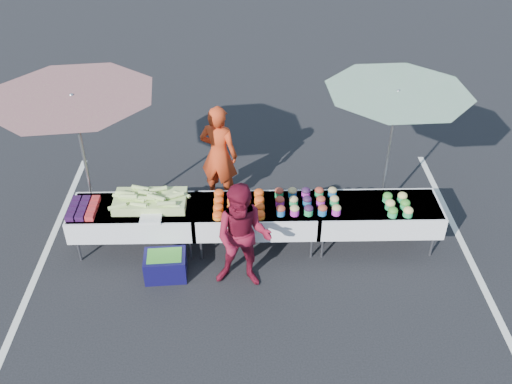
{
  "coord_description": "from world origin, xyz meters",
  "views": [
    {
      "loc": [
        -0.13,
        -6.71,
        5.75
      ],
      "look_at": [
        0.0,
        0.0,
        1.0
      ],
      "focal_mm": 40.0,
      "sensor_mm": 36.0,
      "label": 1
    }
  ],
  "objects_px": {
    "table_center": "(256,215)",
    "umbrella_left": "(74,108)",
    "table_left": "(135,216)",
    "storage_bin": "(165,265)",
    "customer": "(243,238)",
    "vendor": "(219,155)",
    "umbrella_right": "(397,102)",
    "table_right": "(377,213)"
  },
  "relations": [
    {
      "from": "customer",
      "to": "umbrella_right",
      "type": "bearing_deg",
      "value": 43.53
    },
    {
      "from": "table_center",
      "to": "storage_bin",
      "type": "xyz_separation_m",
      "value": [
        -1.31,
        -0.65,
        -0.38
      ]
    },
    {
      "from": "table_right",
      "to": "umbrella_left",
      "type": "xyz_separation_m",
      "value": [
        -4.3,
        0.4,
        1.58
      ]
    },
    {
      "from": "table_left",
      "to": "storage_bin",
      "type": "distance_m",
      "value": 0.9
    },
    {
      "from": "vendor",
      "to": "umbrella_left",
      "type": "xyz_separation_m",
      "value": [
        -1.92,
        -0.84,
        1.29
      ]
    },
    {
      "from": "umbrella_left",
      "to": "umbrella_right",
      "type": "relative_size",
      "value": 1.04
    },
    {
      "from": "vendor",
      "to": "storage_bin",
      "type": "relative_size",
      "value": 2.84
    },
    {
      "from": "table_right",
      "to": "storage_bin",
      "type": "relative_size",
      "value": 3.02
    },
    {
      "from": "table_left",
      "to": "vendor",
      "type": "height_order",
      "value": "vendor"
    },
    {
      "from": "table_center",
      "to": "vendor",
      "type": "bearing_deg",
      "value": 115.22
    },
    {
      "from": "vendor",
      "to": "umbrella_left",
      "type": "distance_m",
      "value": 2.46
    },
    {
      "from": "customer",
      "to": "vendor",
      "type": "bearing_deg",
      "value": 109.1
    },
    {
      "from": "umbrella_left",
      "to": "umbrella_right",
      "type": "height_order",
      "value": "umbrella_left"
    },
    {
      "from": "table_right",
      "to": "table_left",
      "type": "bearing_deg",
      "value": 180.0
    },
    {
      "from": "umbrella_right",
      "to": "table_center",
      "type": "bearing_deg",
      "value": -158.9
    },
    {
      "from": "storage_bin",
      "to": "umbrella_left",
      "type": "bearing_deg",
      "value": 135.01
    },
    {
      "from": "customer",
      "to": "umbrella_right",
      "type": "relative_size",
      "value": 0.59
    },
    {
      "from": "table_center",
      "to": "table_right",
      "type": "relative_size",
      "value": 1.0
    },
    {
      "from": "vendor",
      "to": "umbrella_right",
      "type": "height_order",
      "value": "umbrella_right"
    },
    {
      "from": "table_right",
      "to": "vendor",
      "type": "distance_m",
      "value": 2.7
    },
    {
      "from": "table_center",
      "to": "table_left",
      "type": "bearing_deg",
      "value": 180.0
    },
    {
      "from": "table_right",
      "to": "customer",
      "type": "xyz_separation_m",
      "value": [
        -1.99,
        -0.8,
        0.24
      ]
    },
    {
      "from": "customer",
      "to": "table_center",
      "type": "bearing_deg",
      "value": 84.81
    },
    {
      "from": "vendor",
      "to": "customer",
      "type": "bearing_deg",
      "value": 120.51
    },
    {
      "from": "customer",
      "to": "storage_bin",
      "type": "height_order",
      "value": "customer"
    },
    {
      "from": "table_right",
      "to": "umbrella_right",
      "type": "bearing_deg",
      "value": 71.18
    },
    {
      "from": "storage_bin",
      "to": "table_center",
      "type": "bearing_deg",
      "value": 22.81
    },
    {
      "from": "umbrella_left",
      "to": "storage_bin",
      "type": "distance_m",
      "value": 2.53
    },
    {
      "from": "table_right",
      "to": "umbrella_left",
      "type": "bearing_deg",
      "value": 174.69
    },
    {
      "from": "table_left",
      "to": "table_right",
      "type": "height_order",
      "value": "same"
    },
    {
      "from": "table_left",
      "to": "umbrella_right",
      "type": "distance_m",
      "value": 4.21
    },
    {
      "from": "table_left",
      "to": "storage_bin",
      "type": "relative_size",
      "value": 3.02
    },
    {
      "from": "umbrella_left",
      "to": "storage_bin",
      "type": "relative_size",
      "value": 4.7
    },
    {
      "from": "table_left",
      "to": "storage_bin",
      "type": "height_order",
      "value": "table_left"
    },
    {
      "from": "table_left",
      "to": "table_right",
      "type": "bearing_deg",
      "value": 0.0
    },
    {
      "from": "table_center",
      "to": "umbrella_left",
      "type": "height_order",
      "value": "umbrella_left"
    },
    {
      "from": "table_center",
      "to": "customer",
      "type": "height_order",
      "value": "customer"
    },
    {
      "from": "umbrella_left",
      "to": "customer",
      "type": "bearing_deg",
      "value": -27.53
    },
    {
      "from": "table_center",
      "to": "customer",
      "type": "bearing_deg",
      "value": -103.43
    },
    {
      "from": "table_left",
      "to": "customer",
      "type": "distance_m",
      "value": 1.81
    },
    {
      "from": "table_left",
      "to": "umbrella_left",
      "type": "bearing_deg",
      "value": 150.26
    },
    {
      "from": "table_center",
      "to": "umbrella_left",
      "type": "xyz_separation_m",
      "value": [
        -2.5,
        0.4,
        1.58
      ]
    }
  ]
}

